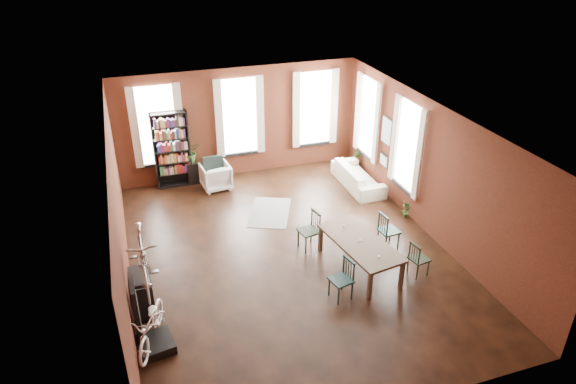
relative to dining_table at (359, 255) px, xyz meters
name	(u,v)px	position (x,y,z in m)	size (l,w,h in m)	color
room	(291,157)	(-1.03, 1.61, 1.78)	(9.00, 9.04, 3.22)	black
dining_table	(359,255)	(0.00, 0.00, 0.00)	(0.94, 2.07, 0.71)	brown
dining_chair_a	(341,280)	(-0.77, -0.77, 0.09)	(0.40, 0.40, 0.88)	#193838
dining_chair_b	(309,231)	(-0.76, 1.09, 0.11)	(0.43, 0.43, 0.93)	black
dining_chair_c	(419,259)	(1.12, -0.58, 0.05)	(0.37, 0.37, 0.80)	black
dining_chair_d	(389,230)	(1.00, 0.54, 0.10)	(0.42, 0.42, 0.91)	#1C3D3B
bookshelf	(172,150)	(-3.28, 5.30, 0.75)	(1.00, 0.32, 2.20)	black
white_armchair	(216,175)	(-2.20, 4.75, 0.05)	(0.78, 0.73, 0.80)	silver
cream_sofa	(358,173)	(1.67, 3.60, 0.05)	(2.08, 0.61, 0.81)	beige
striped_rug	(270,212)	(-1.15, 2.93, -0.35)	(0.99, 1.58, 0.01)	black
bike_trainer	(155,345)	(-4.45, -1.03, -0.26)	(0.62, 0.62, 0.18)	black
bike_wall_rack	(137,315)	(-4.68, -0.80, 0.30)	(0.16, 0.60, 1.30)	black
console_table	(142,293)	(-4.56, 0.10, 0.05)	(0.40, 0.80, 0.80)	black
plant_stand	(192,173)	(-2.78, 5.30, -0.03)	(0.32, 0.32, 0.65)	black
plant_by_sofa	(355,165)	(2.09, 4.64, -0.21)	(0.37, 0.66, 0.30)	#295020
plant_small	(406,215)	(2.09, 1.61, -0.28)	(0.23, 0.43, 0.15)	#295522
bicycle_floor	(149,309)	(-4.47, -1.04, 0.56)	(0.51, 0.77, 1.47)	silver
bicycle_hung	(140,242)	(-4.43, -0.80, 1.78)	(0.47, 1.00, 1.66)	#A5A8AD
plant_on_stand	(190,154)	(-2.78, 5.32, 0.54)	(0.56, 0.63, 0.49)	#395D25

